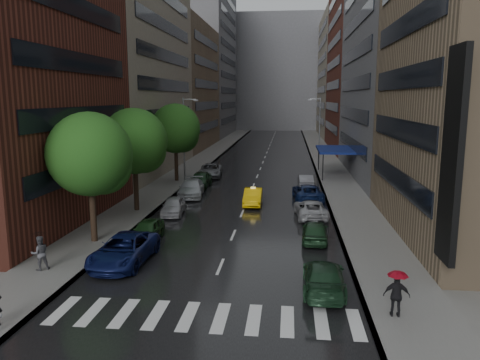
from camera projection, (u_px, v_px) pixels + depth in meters
name	position (u px, v px, depth m)	size (l,w,h in m)	color
ground	(208.00, 297.00, 21.75)	(220.00, 220.00, 0.00)	gray
road	(264.00, 159.00, 70.72)	(14.00, 140.00, 0.01)	black
sidewalk_left	(206.00, 157.00, 71.63)	(4.00, 140.00, 0.15)	gray
sidewalk_right	(325.00, 159.00, 69.78)	(4.00, 140.00, 0.15)	gray
crosswalk	(204.00, 317.00, 19.77)	(13.15, 2.80, 0.01)	silver
buildings_left	(178.00, 56.00, 78.07)	(8.00, 108.00, 38.00)	maroon
buildings_right	(363.00, 59.00, 73.12)	(8.05, 109.10, 36.00)	#937A5B
building_far	(277.00, 73.00, 134.52)	(40.00, 14.00, 32.00)	slate
tree_near	(90.00, 154.00, 28.85)	(5.23, 5.23, 8.33)	#382619
tree_mid	(134.00, 141.00, 37.10)	(5.25, 5.25, 8.37)	#382619
tree_far	(175.00, 129.00, 50.51)	(5.36, 5.36, 8.54)	#382619
taxi	(253.00, 197.00, 40.29)	(1.51, 4.33, 1.43)	yellow
parked_cars_left	(183.00, 196.00, 40.48)	(2.99, 34.78, 1.60)	#10184B
parked_cars_right	(311.00, 210.00, 35.69)	(2.86, 30.95, 1.51)	#1A3A23
ped_black_umbrella	(40.00, 248.00, 24.59)	(1.14, 1.11, 2.09)	#4E4E53
ped_red_umbrella	(397.00, 290.00, 19.34)	(1.12, 0.82, 2.01)	black
street_lamp_left	(185.00, 137.00, 51.07)	(1.74, 0.22, 9.00)	gray
street_lamp_right	(319.00, 129.00, 64.18)	(1.74, 0.22, 9.00)	gray
awning	(335.00, 150.00, 54.56)	(4.00, 8.00, 3.12)	navy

